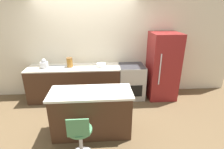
% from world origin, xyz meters
% --- Properties ---
extents(ground_plane, '(14.00, 14.00, 0.00)m').
position_xyz_m(ground_plane, '(0.00, 0.00, 0.00)').
color(ground_plane, brown).
extents(wall_back, '(8.00, 0.06, 2.60)m').
position_xyz_m(wall_back, '(0.00, 0.68, 1.30)').
color(wall_back, beige).
rests_on(wall_back, ground_plane).
extents(back_counter, '(2.31, 0.63, 0.89)m').
position_xyz_m(back_counter, '(-0.35, 0.34, 0.44)').
color(back_counter, '#422819').
rests_on(back_counter, ground_plane).
extents(kitchen_island, '(1.50, 0.62, 0.88)m').
position_xyz_m(kitchen_island, '(0.15, -1.06, 0.44)').
color(kitchen_island, '#422819').
rests_on(kitchen_island, ground_plane).
extents(oven_range, '(0.66, 0.65, 0.89)m').
position_xyz_m(oven_range, '(1.15, 0.34, 0.44)').
color(oven_range, '#B7B2A8').
rests_on(oven_range, ground_plane).
extents(refrigerator, '(0.71, 0.73, 1.72)m').
position_xyz_m(refrigerator, '(1.95, 0.30, 0.86)').
color(refrigerator, maroon).
rests_on(refrigerator, ground_plane).
extents(stool_chair, '(0.39, 0.39, 0.83)m').
position_xyz_m(stool_chair, '(-0.01, -1.67, 0.40)').
color(stool_chair, '#B7B7BC').
rests_on(stool_chair, ground_plane).
extents(kettle, '(0.20, 0.20, 0.22)m').
position_xyz_m(kettle, '(-1.05, 0.34, 0.98)').
color(kettle, silver).
rests_on(kettle, back_counter).
extents(mixing_bowl, '(0.23, 0.23, 0.07)m').
position_xyz_m(mixing_bowl, '(0.36, 0.34, 0.93)').
color(mixing_bowl, white).
rests_on(mixing_bowl, back_counter).
extents(canister_jar, '(0.15, 0.15, 0.23)m').
position_xyz_m(canister_jar, '(-0.43, 0.34, 1.01)').
color(canister_jar, '#9E6623').
rests_on(canister_jar, back_counter).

